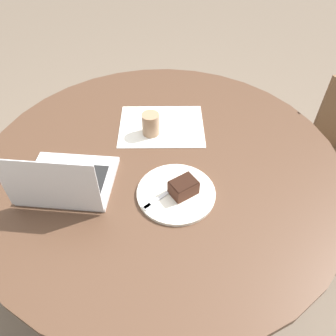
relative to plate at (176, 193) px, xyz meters
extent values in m
plane|color=#6B5B4C|center=(-0.01, -0.18, -0.74)|extent=(12.00, 12.00, 0.00)
cylinder|color=#4C3323|center=(-0.01, -0.18, -0.73)|extent=(0.57, 0.57, 0.02)
cylinder|color=#4C3323|center=(-0.01, -0.18, -0.38)|extent=(0.12, 0.12, 0.68)
cylinder|color=#4C3323|center=(-0.01, -0.18, -0.02)|extent=(1.37, 1.37, 0.03)
cube|color=brown|center=(-0.75, 0.13, -0.52)|extent=(0.04, 0.04, 0.44)
cube|color=brown|center=(-0.81, -0.25, -0.52)|extent=(0.04, 0.04, 0.44)
cube|color=white|center=(-0.07, -0.37, 0.00)|extent=(0.42, 0.38, 0.00)
cylinder|color=silver|center=(0.00, 0.00, 0.00)|extent=(0.27, 0.27, 0.01)
cube|color=#472619|center=(-0.02, 0.01, 0.03)|extent=(0.10, 0.08, 0.05)
cube|color=black|center=(-0.02, 0.01, 0.06)|extent=(0.10, 0.08, 0.00)
cube|color=silver|center=(0.04, 0.00, 0.01)|extent=(0.16, 0.07, 0.00)
cube|color=silver|center=(0.11, 0.03, 0.01)|extent=(0.04, 0.03, 0.00)
cylinder|color=#997556|center=(-0.02, -0.34, 0.04)|extent=(0.07, 0.07, 0.10)
cube|color=silver|center=(0.33, -0.18, 0.00)|extent=(0.38, 0.35, 0.02)
cube|color=black|center=(0.33, -0.18, 0.01)|extent=(0.29, 0.23, 0.00)
cube|color=silver|center=(0.39, -0.06, 0.11)|extent=(0.28, 0.13, 0.21)
cube|color=black|center=(0.38, -0.07, 0.11)|extent=(0.26, 0.13, 0.19)
camera|label=1|loc=(0.27, 0.67, 0.86)|focal=35.00mm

